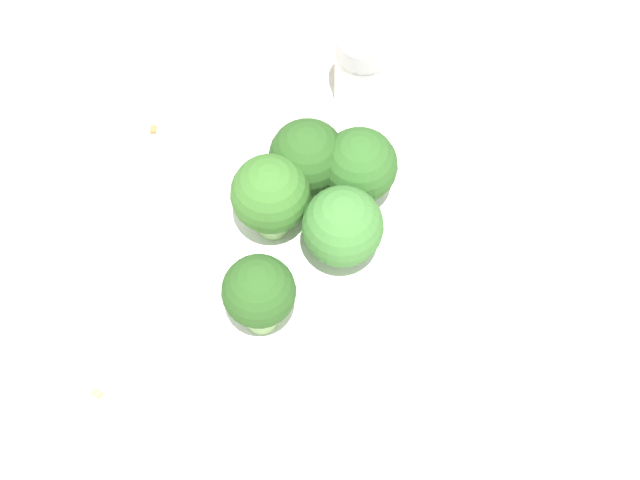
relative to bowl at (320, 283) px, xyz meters
name	(u,v)px	position (x,y,z in m)	size (l,w,h in m)	color
ground_plane	(320,300)	(0.00, 0.00, -0.02)	(3.00, 3.00, 0.00)	beige
bowl	(320,283)	(0.00, 0.00, 0.00)	(0.19, 0.19, 0.05)	white
broccoli_floret_0	(343,227)	(0.01, -0.01, 0.06)	(0.05, 0.05, 0.06)	#8EB770
broccoli_floret_1	(271,196)	(0.03, 0.02, 0.06)	(0.05, 0.05, 0.06)	#8EB770
broccoli_floret_2	(304,159)	(0.05, 0.00, 0.06)	(0.05, 0.05, 0.06)	#84AD66
broccoli_floret_3	(259,294)	(-0.03, 0.04, 0.06)	(0.04, 0.04, 0.06)	#8EB770
broccoli_floret_4	(359,166)	(0.04, -0.03, 0.06)	(0.04, 0.04, 0.06)	#84AD66
pepper_shaker	(363,69)	(0.15, -0.05, 0.01)	(0.04, 0.04, 0.07)	silver
almond_crumb_0	(153,128)	(0.14, 0.09, -0.02)	(0.01, 0.00, 0.01)	olive
almond_crumb_2	(97,392)	(-0.04, 0.14, -0.02)	(0.01, 0.00, 0.01)	tan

